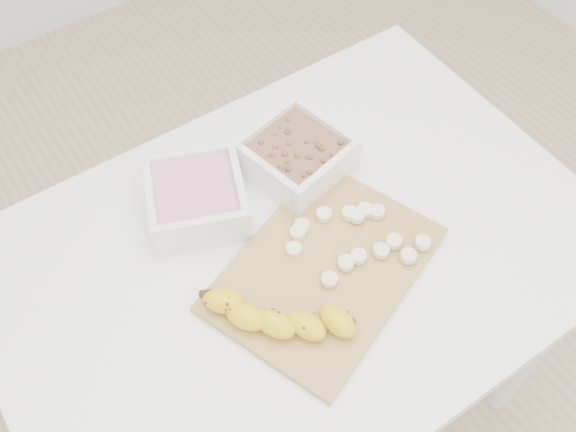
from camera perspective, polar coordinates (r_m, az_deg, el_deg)
ground at (r=1.74m, az=0.57°, el=-16.10°), size 3.50×3.50×0.00m
table at (r=1.14m, az=0.85°, el=-5.50°), size 1.00×0.70×0.75m
bowl_yogurt at (r=1.08m, az=-8.12°, el=1.61°), size 0.21×0.21×0.07m
bowl_granola at (r=1.13m, az=0.76°, el=5.40°), size 0.19×0.19×0.07m
cutting_board at (r=1.03m, az=3.23°, el=-4.72°), size 0.43×0.37×0.01m
banana at (r=0.96m, az=-0.48°, el=-8.89°), size 0.18×0.22×0.04m
banana_slices at (r=1.05m, az=5.85°, el=-1.88°), size 0.20×0.17×0.02m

